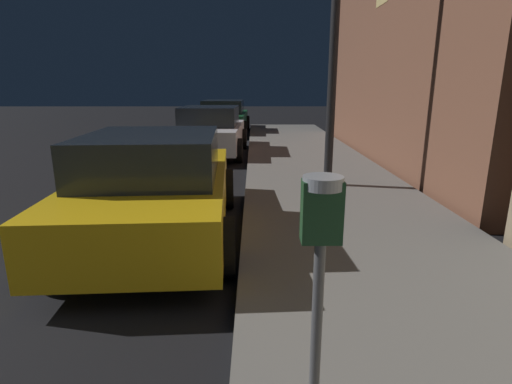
% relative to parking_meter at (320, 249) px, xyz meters
% --- Properties ---
extents(parking_meter, '(0.19, 0.19, 1.46)m').
position_rel_parking_meter_xyz_m(parking_meter, '(0.00, 0.00, 0.00)').
color(parking_meter, '#59595B').
rests_on(parking_meter, sidewalk).
extents(car_yellow_cab, '(2.25, 4.21, 1.43)m').
position_rel_parking_meter_xyz_m(car_yellow_cab, '(-1.62, 3.39, -0.55)').
color(car_yellow_cab, gold).
rests_on(car_yellow_cab, ground).
extents(car_white, '(2.15, 4.07, 1.43)m').
position_rel_parking_meter_xyz_m(car_white, '(-1.63, 10.19, -0.54)').
color(car_white, silver).
rests_on(car_white, ground).
extents(car_green, '(2.21, 4.63, 1.43)m').
position_rel_parking_meter_xyz_m(car_green, '(-1.63, 15.93, -0.55)').
color(car_green, '#19592D').
rests_on(car_green, ground).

